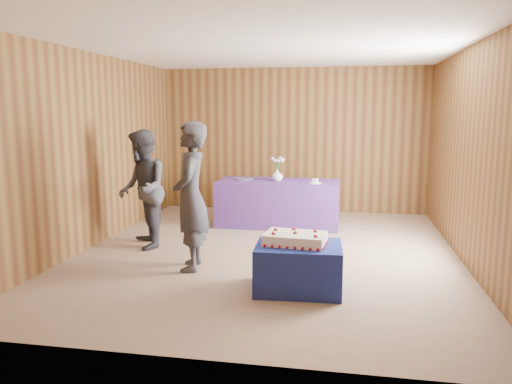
% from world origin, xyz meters
% --- Properties ---
extents(ground, '(6.00, 6.00, 0.00)m').
position_xyz_m(ground, '(0.00, 0.00, 0.00)').
color(ground, gray).
rests_on(ground, ground).
extents(room_shell, '(5.04, 6.04, 2.72)m').
position_xyz_m(room_shell, '(0.00, 0.00, 1.80)').
color(room_shell, brown).
rests_on(room_shell, ground).
extents(cake_table, '(0.93, 0.74, 0.50)m').
position_xyz_m(cake_table, '(0.54, -1.34, 0.25)').
color(cake_table, navy).
rests_on(cake_table, ground).
extents(serving_table, '(2.00, 0.90, 0.75)m').
position_xyz_m(serving_table, '(-0.08, 1.68, 0.38)').
color(serving_table, '#5F3086').
rests_on(serving_table, ground).
extents(sheet_cake, '(0.71, 0.52, 0.15)m').
position_xyz_m(sheet_cake, '(0.50, -1.33, 0.56)').
color(sheet_cake, silver).
rests_on(sheet_cake, cake_table).
extents(vase, '(0.25, 0.25, 0.20)m').
position_xyz_m(vase, '(-0.10, 1.67, 0.85)').
color(vase, white).
rests_on(vase, serving_table).
extents(flower_spray, '(0.24, 0.23, 0.18)m').
position_xyz_m(flower_spray, '(-0.10, 1.67, 1.10)').
color(flower_spray, '#28662A').
rests_on(flower_spray, vase).
extents(platter, '(0.40, 0.40, 0.02)m').
position_xyz_m(platter, '(-0.70, 1.76, 0.76)').
color(platter, '#614993').
rests_on(platter, serving_table).
extents(plate, '(0.24, 0.24, 0.01)m').
position_xyz_m(plate, '(0.53, 1.51, 0.76)').
color(plate, white).
rests_on(plate, serving_table).
extents(cake_slice, '(0.10, 0.09, 0.09)m').
position_xyz_m(cake_slice, '(0.53, 1.50, 0.80)').
color(cake_slice, silver).
rests_on(cake_slice, plate).
extents(knife, '(0.26, 0.05, 0.00)m').
position_xyz_m(knife, '(0.59, 1.38, 0.75)').
color(knife, silver).
rests_on(knife, serving_table).
extents(guest_left, '(0.55, 0.72, 1.77)m').
position_xyz_m(guest_left, '(-0.80, -0.84, 0.89)').
color(guest_left, '#32323B').
rests_on(guest_left, ground).
extents(guest_right, '(0.93, 1.00, 1.65)m').
position_xyz_m(guest_right, '(-1.75, -0.03, 0.83)').
color(guest_right, '#373942').
rests_on(guest_right, ground).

